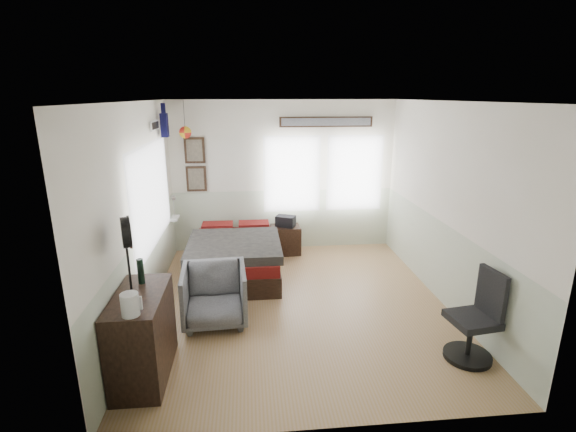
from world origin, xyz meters
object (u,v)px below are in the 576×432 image
at_px(task_chair, 476,324).
at_px(armchair, 215,295).
at_px(bed, 235,256).
at_px(nightstand, 286,240).
at_px(dresser, 143,335).

bearing_deg(task_chair, armchair, 152.11).
bearing_deg(armchair, task_chair, -23.33).
height_order(bed, nightstand, bed).
bearing_deg(task_chair, nightstand, 109.83).
distance_m(bed, armchair, 1.48).
distance_m(dresser, task_chair, 3.50).
bearing_deg(dresser, task_chair, -0.89).
relative_size(dresser, armchair, 1.24).
xyz_separation_m(bed, dresser, (-0.86, -2.45, 0.15)).
bearing_deg(dresser, armchair, 56.90).
xyz_separation_m(dresser, armchair, (0.64, 0.99, -0.08)).
xyz_separation_m(dresser, task_chair, (3.50, -0.05, -0.04)).
bearing_deg(nightstand, task_chair, -65.08).
xyz_separation_m(bed, nightstand, (0.89, 0.83, -0.05)).
distance_m(dresser, nightstand, 3.72).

